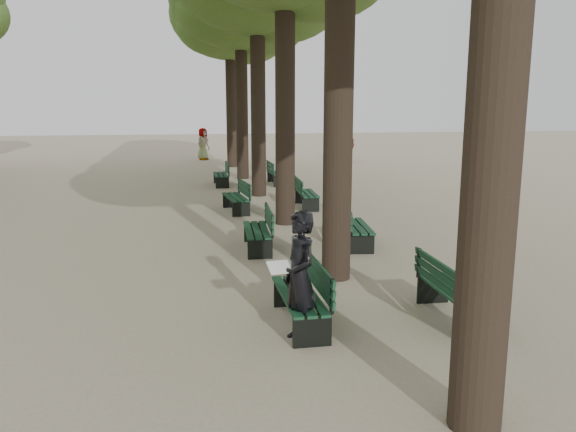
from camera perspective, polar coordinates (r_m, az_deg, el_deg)
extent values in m
plane|color=tan|center=(7.42, -0.11, -13.74)|extent=(120.00, 120.00, 0.00)
cylinder|color=#33261C|center=(5.42, 20.81, 17.13)|extent=(0.52, 0.52, 7.50)
cylinder|color=#33261C|center=(10.03, 5.22, 14.65)|extent=(0.52, 0.52, 7.50)
cylinder|color=#33261C|center=(14.89, -0.30, 13.49)|extent=(0.52, 0.52, 7.50)
cylinder|color=#33261C|center=(19.82, -3.07, 12.86)|extent=(0.52, 0.52, 7.50)
cylinder|color=#33261C|center=(24.78, -4.72, 12.47)|extent=(0.52, 0.52, 7.50)
cylinder|color=#33261C|center=(29.75, -5.83, 12.20)|extent=(0.52, 0.52, 7.50)
ellipsoid|color=#375B1F|center=(30.10, -5.98, 19.74)|extent=(6.00, 6.00, 4.50)
cube|color=black|center=(8.22, 1.10, -9.52)|extent=(0.54, 1.81, 0.45)
cube|color=black|center=(8.14, 1.11, -8.04)|extent=(0.56, 1.81, 0.04)
cube|color=black|center=(8.11, 3.07, -6.11)|extent=(0.06, 1.80, 0.40)
cube|color=black|center=(12.41, -3.21, -2.43)|extent=(0.64, 1.83, 0.45)
cube|color=black|center=(12.36, -3.22, -1.42)|extent=(0.66, 1.83, 0.04)
cube|color=black|center=(12.32, -1.94, -0.16)|extent=(0.17, 1.80, 0.40)
cube|color=black|center=(16.94, -5.38, 1.17)|extent=(0.68, 1.84, 0.45)
cube|color=black|center=(16.91, -5.39, 1.92)|extent=(0.70, 1.84, 0.04)
cube|color=black|center=(16.92, -4.48, 2.87)|extent=(0.21, 1.80, 0.40)
cube|color=black|center=(22.70, -6.87, 3.64)|extent=(0.55, 1.81, 0.45)
cube|color=black|center=(22.68, -6.88, 4.21)|extent=(0.57, 1.81, 0.04)
cube|color=black|center=(22.66, -6.19, 4.91)|extent=(0.07, 1.80, 0.40)
cube|color=black|center=(8.72, 16.65, -8.77)|extent=(0.59, 1.82, 0.45)
cube|color=black|center=(8.65, 16.73, -7.36)|extent=(0.61, 1.82, 0.04)
cube|color=black|center=(8.45, 15.11, -5.78)|extent=(0.11, 1.80, 0.40)
cube|color=black|center=(12.89, 6.99, -1.99)|extent=(0.76, 1.85, 0.45)
cube|color=black|center=(12.84, 7.02, -1.01)|extent=(0.78, 1.86, 0.04)
cube|color=black|center=(12.74, 5.81, 0.16)|extent=(0.28, 1.79, 0.40)
cube|color=black|center=(17.63, 1.97, 1.60)|extent=(0.65, 1.83, 0.45)
cube|color=black|center=(17.59, 1.98, 2.32)|extent=(0.67, 1.83, 0.04)
cube|color=black|center=(17.51, 1.08, 3.18)|extent=(0.17, 1.80, 0.40)
cube|color=black|center=(22.97, -1.12, 3.81)|extent=(0.53, 1.80, 0.45)
cube|color=black|center=(22.94, -1.12, 4.36)|extent=(0.55, 1.80, 0.04)
cube|color=black|center=(22.87, -1.82, 5.02)|extent=(0.05, 1.80, 0.40)
imported|color=black|center=(7.45, 1.18, -6.24)|extent=(0.49, 0.77, 1.79)
cube|color=white|center=(7.36, -0.72, -5.21)|extent=(0.37, 0.29, 0.12)
imported|color=#262628|center=(30.66, -5.40, 6.66)|extent=(0.52, 1.08, 1.61)
imported|color=#262628|center=(34.00, -8.63, 7.25)|extent=(0.89, 0.94, 1.89)
imported|color=#262628|center=(32.98, 6.31, 7.11)|extent=(0.95, 1.04, 1.80)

